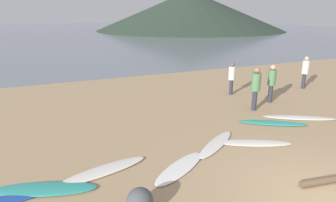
% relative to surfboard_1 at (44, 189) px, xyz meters
% --- Properties ---
extents(ground_plane, '(120.00, 120.00, 0.20)m').
position_rel_surfboard_1_xyz_m(ground_plane, '(5.58, 7.04, -0.14)').
color(ground_plane, tan).
rests_on(ground_plane, ground).
extents(ocean_water, '(140.00, 100.00, 0.01)m').
position_rel_surfboard_1_xyz_m(ocean_water, '(5.58, 61.03, -0.04)').
color(ocean_water, slate).
rests_on(ocean_water, ground).
extents(headland_hill, '(41.91, 41.91, 8.57)m').
position_rel_surfboard_1_xyz_m(headland_hill, '(32.38, 54.18, 4.25)').
color(headland_hill, '#28382B').
rests_on(headland_hill, ground).
extents(surfboard_1, '(2.45, 1.38, 0.08)m').
position_rel_surfboard_1_xyz_m(surfboard_1, '(0.00, 0.00, 0.00)').
color(surfboard_1, teal).
rests_on(surfboard_1, ground).
extents(surfboard_2, '(2.44, 1.06, 0.09)m').
position_rel_surfboard_1_xyz_m(surfboard_2, '(1.42, 0.25, 0.00)').
color(surfboard_2, silver).
rests_on(surfboard_2, ground).
extents(surfboard_3, '(2.05, 1.56, 0.07)m').
position_rel_surfboard_1_xyz_m(surfboard_3, '(3.27, -0.40, -0.01)').
color(surfboard_3, white).
rests_on(surfboard_3, ground).
extents(surfboard_4, '(2.11, 1.65, 0.08)m').
position_rel_surfboard_1_xyz_m(surfboard_4, '(4.91, 0.43, -0.00)').
color(surfboard_4, silver).
rests_on(surfboard_4, ground).
extents(surfboard_5, '(2.31, 1.46, 0.07)m').
position_rel_surfboard_1_xyz_m(surfboard_5, '(6.03, 0.02, -0.01)').
color(surfboard_5, silver).
rests_on(surfboard_5, ground).
extents(surfboard_6, '(2.33, 1.72, 0.09)m').
position_rel_surfboard_1_xyz_m(surfboard_6, '(7.78, 1.08, 0.00)').
color(surfboard_6, teal).
rests_on(surfboard_6, ground).
extents(surfboard_7, '(2.57, 1.79, 0.09)m').
position_rel_surfboard_1_xyz_m(surfboard_7, '(9.09, 1.10, 0.00)').
color(surfboard_7, silver).
rests_on(surfboard_7, ground).
extents(person_0, '(0.33, 0.33, 1.61)m').
position_rel_surfboard_1_xyz_m(person_0, '(8.74, 5.03, 0.91)').
color(person_0, '#2D2D38').
rests_on(person_0, ground).
extents(person_1, '(0.36, 0.36, 1.81)m').
position_rel_surfboard_1_xyz_m(person_1, '(8.18, 2.63, 1.02)').
color(person_1, '#2D2D38').
rests_on(person_1, ground).
extents(person_2, '(0.35, 0.35, 1.72)m').
position_rel_surfboard_1_xyz_m(person_2, '(9.58, 3.22, 0.97)').
color(person_2, '#2D2D38').
rests_on(person_2, ground).
extents(person_3, '(0.35, 0.35, 1.72)m').
position_rel_surfboard_1_xyz_m(person_3, '(12.99, 4.45, 0.97)').
color(person_3, '#2D2D38').
rests_on(person_3, ground).
extents(beach_rock_near, '(0.55, 0.55, 0.55)m').
position_rel_surfboard_1_xyz_m(beach_rock_near, '(1.77, -1.62, 0.23)').
color(beach_rock_near, '#464C51').
rests_on(beach_rock_near, ground).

